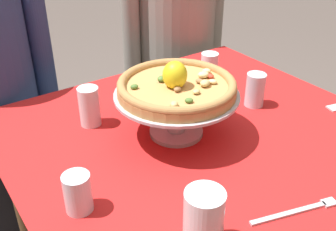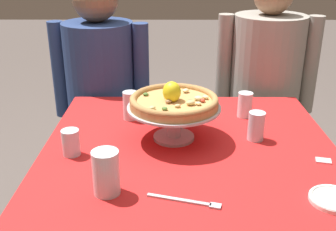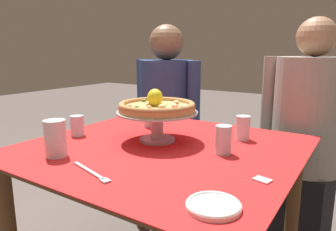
{
  "view_description": "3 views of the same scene",
  "coord_description": "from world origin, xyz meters",
  "px_view_note": "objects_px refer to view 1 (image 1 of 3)",
  "views": [
    {
      "loc": [
        -0.63,
        -0.73,
        1.35
      ],
      "look_at": [
        -0.05,
        0.1,
        0.76
      ],
      "focal_mm": 42.8,
      "sensor_mm": 36.0,
      "label": 1
    },
    {
      "loc": [
        -0.07,
        -1.32,
        1.4
      ],
      "look_at": [
        -0.08,
        0.08,
        0.81
      ],
      "focal_mm": 43.42,
      "sensor_mm": 36.0,
      "label": 2
    },
    {
      "loc": [
        0.68,
        -1.0,
        1.11
      ],
      "look_at": [
        -0.04,
        0.11,
        0.83
      ],
      "focal_mm": 33.18,
      "sensor_mm": 36.0,
      "label": 3
    }
  ],
  "objects_px": {
    "pizza": "(177,86)",
    "water_glass_side_right": "(255,91)",
    "water_glass_back_left": "(90,109)",
    "water_glass_side_left": "(78,195)",
    "water_glass_front_left": "(203,224)",
    "diner_right": "(175,53)",
    "pizza_stand": "(177,105)",
    "water_glass_back_right": "(209,69)",
    "sugar_packet": "(336,108)",
    "dinner_fork": "(299,211)"
  },
  "relations": [
    {
      "from": "pizza_stand",
      "to": "diner_right",
      "type": "relative_size",
      "value": 0.27
    },
    {
      "from": "water_glass_front_left",
      "to": "water_glass_back_right",
      "type": "relative_size",
      "value": 1.29
    },
    {
      "from": "water_glass_back_left",
      "to": "water_glass_side_left",
      "type": "height_order",
      "value": "water_glass_back_left"
    },
    {
      "from": "water_glass_side_right",
      "to": "water_glass_front_left",
      "type": "relative_size",
      "value": 0.8
    },
    {
      "from": "pizza",
      "to": "water_glass_front_left",
      "type": "distance_m",
      "value": 0.42
    },
    {
      "from": "water_glass_front_left",
      "to": "sugar_packet",
      "type": "distance_m",
      "value": 0.73
    },
    {
      "from": "diner_right",
      "to": "water_glass_side_left",
      "type": "bearing_deg",
      "value": -135.85
    },
    {
      "from": "pizza",
      "to": "water_glass_side_right",
      "type": "relative_size",
      "value": 2.97
    },
    {
      "from": "pizza",
      "to": "water_glass_side_right",
      "type": "height_order",
      "value": "pizza"
    },
    {
      "from": "pizza_stand",
      "to": "sugar_packet",
      "type": "height_order",
      "value": "pizza_stand"
    },
    {
      "from": "water_glass_back_left",
      "to": "water_glass_back_right",
      "type": "relative_size",
      "value": 1.13
    },
    {
      "from": "diner_right",
      "to": "water_glass_back_right",
      "type": "bearing_deg",
      "value": -111.87
    },
    {
      "from": "water_glass_side_right",
      "to": "diner_right",
      "type": "bearing_deg",
      "value": 74.94
    },
    {
      "from": "pizza",
      "to": "water_glass_back_left",
      "type": "distance_m",
      "value": 0.28
    },
    {
      "from": "water_glass_side_left",
      "to": "pizza",
      "type": "bearing_deg",
      "value": 19.76
    },
    {
      "from": "pizza_stand",
      "to": "water_glass_back_right",
      "type": "xyz_separation_m",
      "value": [
        0.3,
        0.22,
        -0.05
      ]
    },
    {
      "from": "pizza",
      "to": "water_glass_side_right",
      "type": "xyz_separation_m",
      "value": [
        0.3,
        -0.01,
        -0.1
      ]
    },
    {
      "from": "dinner_fork",
      "to": "water_glass_side_right",
      "type": "bearing_deg",
      "value": 56.52
    },
    {
      "from": "sugar_packet",
      "to": "pizza_stand",
      "type": "bearing_deg",
      "value": 161.05
    },
    {
      "from": "water_glass_back_left",
      "to": "dinner_fork",
      "type": "xyz_separation_m",
      "value": [
        0.21,
        -0.6,
        -0.05
      ]
    },
    {
      "from": "water_glass_back_left",
      "to": "water_glass_side_right",
      "type": "relative_size",
      "value": 1.09
    },
    {
      "from": "pizza_stand",
      "to": "sugar_packet",
      "type": "bearing_deg",
      "value": -18.95
    },
    {
      "from": "water_glass_back_left",
      "to": "water_glass_side_right",
      "type": "height_order",
      "value": "water_glass_back_left"
    },
    {
      "from": "water_glass_side_right",
      "to": "dinner_fork",
      "type": "bearing_deg",
      "value": -123.48
    },
    {
      "from": "water_glass_back_left",
      "to": "sugar_packet",
      "type": "height_order",
      "value": "water_glass_back_left"
    },
    {
      "from": "water_glass_side_left",
      "to": "water_glass_back_right",
      "type": "bearing_deg",
      "value": 27.69
    },
    {
      "from": "pizza_stand",
      "to": "water_glass_front_left",
      "type": "distance_m",
      "value": 0.41
    },
    {
      "from": "water_glass_side_right",
      "to": "dinner_fork",
      "type": "distance_m",
      "value": 0.49
    },
    {
      "from": "water_glass_back_left",
      "to": "sugar_packet",
      "type": "relative_size",
      "value": 2.37
    },
    {
      "from": "water_glass_front_left",
      "to": "diner_right",
      "type": "bearing_deg",
      "value": 56.84
    },
    {
      "from": "water_glass_side_left",
      "to": "water_glass_back_right",
      "type": "relative_size",
      "value": 0.87
    },
    {
      "from": "pizza",
      "to": "water_glass_back_right",
      "type": "xyz_separation_m",
      "value": [
        0.3,
        0.22,
        -0.11
      ]
    },
    {
      "from": "water_glass_side_left",
      "to": "pizza_stand",
      "type": "bearing_deg",
      "value": 19.82
    },
    {
      "from": "pizza_stand",
      "to": "water_glass_back_right",
      "type": "height_order",
      "value": "pizza_stand"
    },
    {
      "from": "pizza_stand",
      "to": "sugar_packet",
      "type": "distance_m",
      "value": 0.54
    },
    {
      "from": "water_glass_back_left",
      "to": "water_glass_back_right",
      "type": "height_order",
      "value": "water_glass_back_left"
    },
    {
      "from": "diner_right",
      "to": "pizza_stand",
      "type": "bearing_deg",
      "value": -125.36
    },
    {
      "from": "pizza_stand",
      "to": "pizza",
      "type": "bearing_deg",
      "value": -81.68
    },
    {
      "from": "water_glass_side_left",
      "to": "water_glass_front_left",
      "type": "distance_m",
      "value": 0.28
    },
    {
      "from": "pizza_stand",
      "to": "pizza",
      "type": "relative_size",
      "value": 1.07
    },
    {
      "from": "pizza_stand",
      "to": "water_glass_back_left",
      "type": "xyz_separation_m",
      "value": [
        -0.18,
        0.19,
        -0.04
      ]
    },
    {
      "from": "water_glass_back_left",
      "to": "water_glass_front_left",
      "type": "bearing_deg",
      "value": -92.06
    },
    {
      "from": "water_glass_front_left",
      "to": "sugar_packet",
      "type": "bearing_deg",
      "value": 15.21
    },
    {
      "from": "sugar_packet",
      "to": "diner_right",
      "type": "relative_size",
      "value": 0.04
    },
    {
      "from": "diner_right",
      "to": "water_glass_front_left",
      "type": "bearing_deg",
      "value": -123.16
    },
    {
      "from": "pizza",
      "to": "diner_right",
      "type": "bearing_deg",
      "value": 54.66
    },
    {
      "from": "water_glass_back_right",
      "to": "sugar_packet",
      "type": "xyz_separation_m",
      "value": [
        0.2,
        -0.39,
        -0.04
      ]
    },
    {
      "from": "water_glass_front_left",
      "to": "pizza",
      "type": "bearing_deg",
      "value": 61.35
    },
    {
      "from": "pizza_stand",
      "to": "diner_right",
      "type": "bearing_deg",
      "value": 54.64
    },
    {
      "from": "sugar_packet",
      "to": "pizza",
      "type": "bearing_deg",
      "value": 161.09
    }
  ]
}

